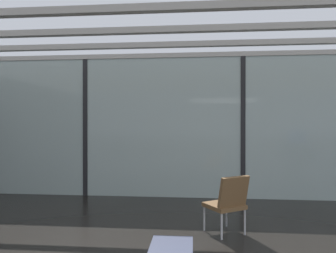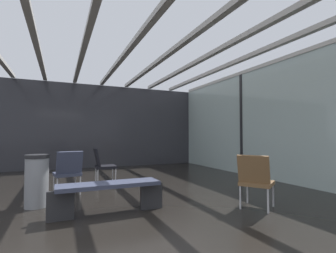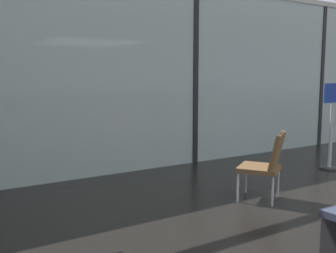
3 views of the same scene
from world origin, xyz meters
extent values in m
cube|color=#A3B7B2|center=(0.00, 5.20, 1.54)|extent=(14.00, 0.08, 3.08)
cube|color=black|center=(-3.50, 5.20, 1.54)|extent=(0.10, 0.12, 3.08)
cube|color=black|center=(0.00, 5.20, 1.54)|extent=(0.10, 0.12, 3.08)
cube|color=#B7B2A8|center=(0.00, 2.37, 3.13)|extent=(13.72, 0.12, 0.10)
cube|color=#B7B2A8|center=(0.00, 3.31, 3.13)|extent=(13.72, 0.12, 0.10)
cube|color=#B7B2A8|center=(0.00, 4.26, 3.13)|extent=(13.72, 0.12, 0.10)
cube|color=#B7B2A8|center=(0.00, 5.20, 3.13)|extent=(13.72, 0.12, 0.10)
ellipsoid|color=#B2BCD6|center=(-0.82, 9.74, 2.04)|extent=(10.96, 4.08, 4.08)
sphere|color=gray|center=(-5.86, 9.74, 2.04)|extent=(2.24, 2.24, 2.24)
sphere|color=black|center=(-3.83, 7.87, 2.35)|extent=(0.28, 0.28, 0.28)
sphere|color=black|center=(-2.93, 7.87, 2.35)|extent=(0.28, 0.28, 0.28)
sphere|color=black|center=(-2.03, 7.87, 2.35)|extent=(0.28, 0.28, 0.28)
sphere|color=black|center=(-1.13, 7.87, 2.35)|extent=(0.28, 0.28, 0.28)
sphere|color=black|center=(-0.23, 7.87, 2.35)|extent=(0.28, 0.28, 0.28)
cube|color=brown|center=(-0.59, 2.99, 0.40)|extent=(0.66, 0.66, 0.06)
cube|color=brown|center=(-0.47, 2.81, 0.65)|extent=(0.48, 0.38, 0.44)
cylinder|color=#BCBCC1|center=(-0.53, 3.28, 0.18)|extent=(0.03, 0.03, 0.37)
cylinder|color=#BCBCC1|center=(-0.88, 3.05, 0.18)|extent=(0.03, 0.03, 0.37)
cylinder|color=#BCBCC1|center=(-0.30, 2.93, 0.18)|extent=(0.03, 0.03, 0.37)
cylinder|color=#BCBCC1|center=(-0.65, 2.70, 0.18)|extent=(0.03, 0.03, 0.37)
camera|label=1|loc=(-0.99, -1.69, 1.60)|focal=33.43mm
camera|label=2|loc=(2.53, 0.03, 1.17)|focal=26.33mm
camera|label=3|loc=(-4.13, -0.49, 1.55)|focal=41.90mm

